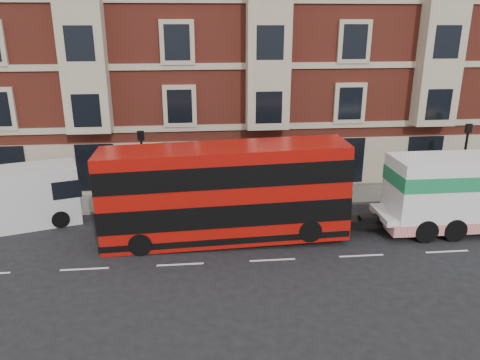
# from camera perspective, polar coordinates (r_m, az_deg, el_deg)

# --- Properties ---
(ground) EXTENTS (120.00, 120.00, 0.00)m
(ground) POSITION_cam_1_polar(r_m,az_deg,el_deg) (20.73, 3.97, -9.71)
(ground) COLOR black
(ground) RESTS_ON ground
(sidewalk) EXTENTS (90.00, 3.00, 0.15)m
(sidewalk) POSITION_cam_1_polar(r_m,az_deg,el_deg) (27.46, 1.40, -2.17)
(sidewalk) COLOR slate
(sidewalk) RESTS_ON ground
(victorian_terrace) EXTENTS (45.00, 12.00, 20.40)m
(victorian_terrace) POSITION_cam_1_polar(r_m,az_deg,el_deg) (33.18, 0.78, 19.06)
(victorian_terrace) COLOR maroon
(victorian_terrace) RESTS_ON ground
(lamp_post_west) EXTENTS (0.35, 0.15, 4.35)m
(lamp_post_west) POSITION_cam_1_polar(r_m,az_deg,el_deg) (25.36, -11.77, 1.86)
(lamp_post_west) COLOR black
(lamp_post_west) RESTS_ON sidewalk
(lamp_post_east) EXTENTS (0.35, 0.15, 4.35)m
(lamp_post_east) POSITION_cam_1_polar(r_m,az_deg,el_deg) (29.44, 25.68, 2.71)
(lamp_post_east) COLOR black
(lamp_post_east) RESTS_ON sidewalk
(double_decker_bus) EXTENTS (11.32, 2.60, 4.58)m
(double_decker_bus) POSITION_cam_1_polar(r_m,az_deg,el_deg) (21.55, -1.93, -1.46)
(double_decker_bus) COLOR #A60F09
(double_decker_bus) RESTS_ON ground
(tow_truck) EXTENTS (9.06, 2.68, 3.78)m
(tow_truck) POSITION_cam_1_polar(r_m,az_deg,el_deg) (25.44, 26.31, -1.28)
(tow_truck) COLOR white
(tow_truck) RESTS_ON ground
(box_van) EXTENTS (6.16, 3.90, 2.99)m
(box_van) POSITION_cam_1_polar(r_m,az_deg,el_deg) (26.02, -25.42, -1.98)
(box_van) COLOR silver
(box_van) RESTS_ON ground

